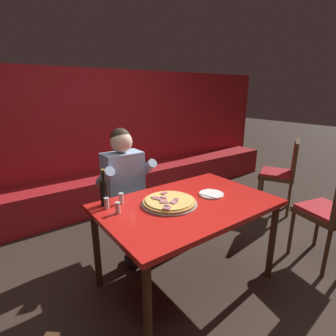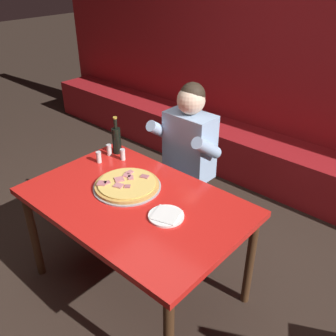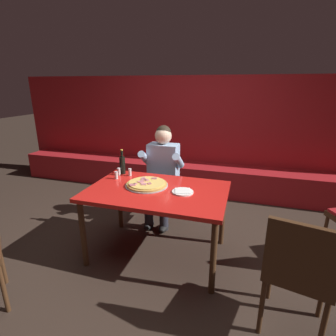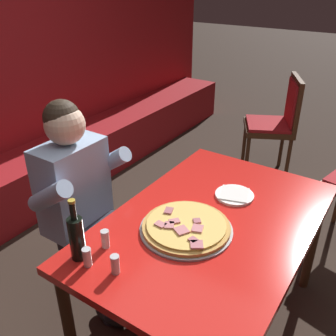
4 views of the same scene
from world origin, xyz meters
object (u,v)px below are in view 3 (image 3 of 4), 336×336
object	(u,v)px
shaker_parmesan	(116,176)
shaker_oregano	(119,172)
main_dining_table	(157,196)
plate_white_paper	(183,192)
diner_seated_blue_shirt	(161,171)
shaker_red_pepper_flakes	(130,172)
pizza	(147,184)
beer_bottle	(122,165)
dining_chair_far_left	(299,266)

from	to	relation	value
shaker_parmesan	shaker_oregano	bearing A→B (deg)	104.27
main_dining_table	plate_white_paper	distance (m)	0.28
main_dining_table	diner_seated_blue_shirt	bearing A→B (deg)	104.75
diner_seated_blue_shirt	plate_white_paper	bearing A→B (deg)	-57.06
shaker_red_pepper_flakes	pizza	bearing A→B (deg)	-38.38
beer_bottle	dining_chair_far_left	bearing A→B (deg)	-28.37
shaker_red_pepper_flakes	dining_chair_far_left	world-z (taller)	dining_chair_far_left
main_dining_table	dining_chair_far_left	bearing A→B (deg)	-26.43
shaker_red_pepper_flakes	dining_chair_far_left	size ratio (longest dim) A/B	0.09
pizza	dining_chair_far_left	size ratio (longest dim) A/B	0.46
pizza	shaker_parmesan	size ratio (longest dim) A/B	5.15
plate_white_paper	shaker_parmesan	size ratio (longest dim) A/B	2.44
plate_white_paper	beer_bottle	world-z (taller)	beer_bottle
beer_bottle	shaker_parmesan	bearing A→B (deg)	-85.27
main_dining_table	shaker_red_pepper_flakes	bearing A→B (deg)	145.23
shaker_oregano	shaker_red_pepper_flakes	distance (m)	0.13
diner_seated_blue_shirt	beer_bottle	bearing A→B (deg)	-137.86
pizza	diner_seated_blue_shirt	bearing A→B (deg)	94.13
shaker_parmesan	dining_chair_far_left	size ratio (longest dim) A/B	0.09
shaker_oregano	dining_chair_far_left	xyz separation A→B (m)	(1.80, -0.90, -0.21)
pizza	shaker_parmesan	xyz separation A→B (m)	(-0.40, 0.09, 0.02)
pizza	dining_chair_far_left	bearing A→B (deg)	-26.34
shaker_parmesan	diner_seated_blue_shirt	world-z (taller)	diner_seated_blue_shirt
pizza	plate_white_paper	size ratio (longest dim) A/B	2.11
pizza	shaker_oregano	world-z (taller)	shaker_oregano
plate_white_paper	shaker_oregano	xyz separation A→B (m)	(-0.83, 0.29, 0.03)
plate_white_paper	shaker_parmesan	xyz separation A→B (m)	(-0.80, 0.16, 0.03)
shaker_parmesan	dining_chair_far_left	world-z (taller)	dining_chair_far_left
main_dining_table	beer_bottle	bearing A→B (deg)	147.50
pizza	diner_seated_blue_shirt	world-z (taller)	diner_seated_blue_shirt
shaker_oregano	shaker_red_pepper_flakes	bearing A→B (deg)	7.88
shaker_oregano	pizza	bearing A→B (deg)	-26.97
shaker_oregano	beer_bottle	bearing A→B (deg)	76.55
diner_seated_blue_shirt	main_dining_table	bearing A→B (deg)	-75.25
shaker_parmesan	plate_white_paper	bearing A→B (deg)	-11.53
diner_seated_blue_shirt	pizza	bearing A→B (deg)	-85.87
pizza	shaker_oregano	size ratio (longest dim) A/B	5.15
pizza	shaker_red_pepper_flakes	xyz separation A→B (m)	(-0.30, 0.24, 0.02)
plate_white_paper	shaker_oregano	world-z (taller)	shaker_oregano
diner_seated_blue_shirt	dining_chair_far_left	xyz separation A→B (m)	(1.42, -1.30, -0.13)
beer_bottle	diner_seated_blue_shirt	xyz separation A→B (m)	(0.37, 0.33, -0.15)
diner_seated_blue_shirt	dining_chair_far_left	size ratio (longest dim) A/B	1.33
shaker_red_pepper_flakes	shaker_oregano	bearing A→B (deg)	-172.12
main_dining_table	dining_chair_far_left	distance (m)	1.38
beer_bottle	shaker_parmesan	world-z (taller)	beer_bottle
pizza	shaker_oregano	xyz separation A→B (m)	(-0.43, 0.22, 0.02)
shaker_oregano	dining_chair_far_left	distance (m)	2.02
pizza	plate_white_paper	bearing A→B (deg)	-9.74
beer_bottle	dining_chair_far_left	distance (m)	2.05
shaker_red_pepper_flakes	dining_chair_far_left	bearing A→B (deg)	-28.74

